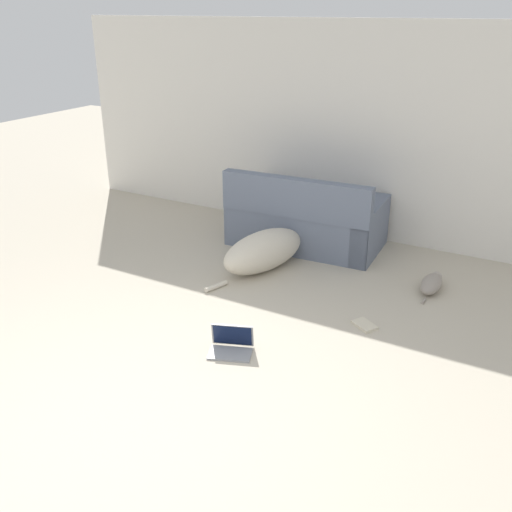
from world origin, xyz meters
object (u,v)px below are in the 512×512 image
Objects in this scene: laptop_open at (232,343)px; couch at (306,221)px; book_cream at (365,325)px; dog at (266,251)px; cat at (432,283)px.

couch is at bearing 79.43° from laptop_open.
couch is 2.40m from laptop_open.
laptop_open is 1.61× the size of book_cream.
couch is 1.20× the size of dog.
laptop_open is (0.42, -2.36, -0.22)m from couch.
book_cream is (-0.35, -0.99, -0.06)m from cat.
cat is 1.05m from book_cream.
book_cream is (0.83, 0.90, -0.06)m from laptop_open.
laptop_open reaches higher than cat.
cat is at bearing 160.29° from couch.
laptop_open is at bearing 96.83° from couch.
laptop_open is at bearing 147.90° from cat.
couch is at bearing 73.26° from cat.
dog is 3.58× the size of laptop_open.
couch is 0.83m from dog.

